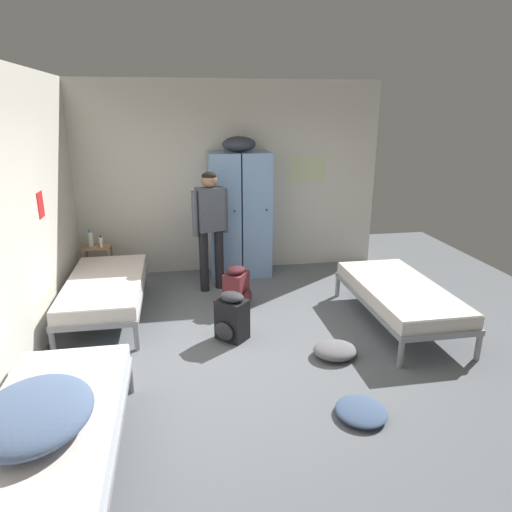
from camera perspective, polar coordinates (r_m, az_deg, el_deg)
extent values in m
plane|color=slate|center=(5.01, 0.52, -11.31)|extent=(8.36, 8.36, 0.00)
cube|color=beige|center=(7.06, -3.34, 9.58)|extent=(4.65, 0.06, 2.86)
cube|color=beige|center=(4.67, -28.35, 3.13)|extent=(0.06, 5.22, 2.86)
cube|color=beige|center=(7.25, 6.42, 10.69)|extent=(0.55, 0.01, 0.40)
cube|color=red|center=(5.51, -25.23, 5.78)|extent=(0.01, 0.20, 0.28)
cube|color=#7A9ECC|center=(6.84, -3.94, 5.01)|extent=(0.44, 0.52, 1.85)
cylinder|color=black|center=(6.56, -2.65, 5.59)|extent=(0.02, 0.03, 0.02)
cube|color=#7A9ECC|center=(6.90, -0.12, 5.17)|extent=(0.44, 0.52, 1.85)
cylinder|color=black|center=(6.63, 1.31, 5.74)|extent=(0.02, 0.03, 0.02)
ellipsoid|color=#333842|center=(6.71, -2.12, 13.74)|extent=(0.48, 0.36, 0.22)
cylinder|color=#99704C|center=(6.91, -20.54, -1.61)|extent=(0.03, 0.03, 0.55)
cylinder|color=#99704C|center=(6.85, -17.67, -1.47)|extent=(0.03, 0.03, 0.55)
cylinder|color=#99704C|center=(7.16, -20.17, -0.89)|extent=(0.03, 0.03, 0.55)
cylinder|color=#99704C|center=(7.10, -17.40, -0.75)|extent=(0.03, 0.03, 0.55)
cube|color=#99704C|center=(7.03, -18.88, -1.81)|extent=(0.38, 0.30, 0.02)
cube|color=#99704C|center=(6.92, -19.18, 1.06)|extent=(0.38, 0.30, 0.02)
cylinder|color=gray|center=(4.57, -26.23, -14.47)|extent=(0.06, 0.06, 0.28)
cylinder|color=gray|center=(4.40, -15.36, -14.46)|extent=(0.06, 0.06, 0.28)
cube|color=gray|center=(3.63, -23.92, -19.91)|extent=(0.90, 1.90, 0.06)
cube|color=silver|center=(3.57, -24.13, -18.63)|extent=(0.87, 1.84, 0.14)
cube|color=silver|center=(3.53, -24.29, -17.64)|extent=(0.86, 1.82, 0.01)
cylinder|color=gray|center=(6.66, 16.95, -3.18)|extent=(0.06, 0.06, 0.28)
cylinder|color=gray|center=(6.34, 10.12, -3.74)|extent=(0.06, 0.06, 0.28)
cylinder|color=gray|center=(5.24, 25.92, -10.19)|extent=(0.06, 0.06, 0.28)
cylinder|color=gray|center=(4.82, 17.57, -11.62)|extent=(0.06, 0.06, 0.28)
cube|color=gray|center=(5.66, 17.37, -5.15)|extent=(0.90, 1.90, 0.06)
cube|color=silver|center=(5.62, 17.46, -4.21)|extent=(0.87, 1.84, 0.14)
cube|color=silver|center=(5.59, 17.53, -3.50)|extent=(0.86, 1.82, 0.01)
cylinder|color=gray|center=(5.22, -23.98, -10.03)|extent=(0.06, 0.06, 0.28)
cylinder|color=gray|center=(5.06, -14.62, -9.82)|extent=(0.06, 0.06, 0.28)
cylinder|color=gray|center=(6.86, -20.51, -2.93)|extent=(0.06, 0.06, 0.28)
cylinder|color=gray|center=(6.75, -13.50, -2.60)|extent=(0.06, 0.06, 0.28)
cube|color=gray|center=(5.88, -18.19, -4.34)|extent=(0.90, 1.90, 0.06)
cube|color=silver|center=(5.85, -18.28, -3.44)|extent=(0.87, 1.84, 0.14)
cube|color=silver|center=(5.82, -18.35, -2.75)|extent=(0.86, 1.82, 0.01)
ellipsoid|color=slate|center=(3.39, -25.94, -17.20)|extent=(0.73, 0.86, 0.21)
cylinder|color=black|center=(6.46, -4.60, -0.36)|extent=(0.13, 0.13, 0.86)
cylinder|color=black|center=(6.37, -6.48, -0.68)|extent=(0.13, 0.13, 0.86)
cube|color=#474C56|center=(6.22, -5.73, 5.81)|extent=(0.41, 0.32, 0.59)
cylinder|color=#474C56|center=(6.32, -3.89, 5.66)|extent=(0.08, 0.08, 0.61)
cylinder|color=#474C56|center=(6.15, -7.60, 5.20)|extent=(0.08, 0.08, 0.61)
sphere|color=#936B4C|center=(6.15, -5.85, 9.39)|extent=(0.21, 0.21, 0.21)
ellipsoid|color=black|center=(6.14, -5.86, 9.87)|extent=(0.20, 0.20, 0.12)
cylinder|color=silver|center=(6.92, -19.91, 1.96)|extent=(0.07, 0.07, 0.21)
cylinder|color=#2666B2|center=(6.89, -20.01, 2.91)|extent=(0.04, 0.04, 0.03)
cylinder|color=white|center=(6.85, -18.72, 1.65)|extent=(0.05, 0.05, 0.14)
cylinder|color=black|center=(6.82, -18.79, 2.33)|extent=(0.03, 0.03, 0.03)
cube|color=maroon|center=(5.89, -2.45, -4.22)|extent=(0.37, 0.40, 0.46)
ellipsoid|color=#42191E|center=(5.86, -1.11, -5.19)|extent=(0.20, 0.25, 0.20)
ellipsoid|color=#42191E|center=(5.79, -2.49, -1.75)|extent=(0.34, 0.36, 0.10)
cube|color=black|center=(5.86, -4.02, -4.12)|extent=(0.05, 0.06, 0.32)
cube|color=black|center=(6.01, -3.27, -3.54)|extent=(0.05, 0.06, 0.32)
cube|color=black|center=(5.10, -2.98, -7.90)|extent=(0.40, 0.39, 0.46)
ellipsoid|color=#2D2D33|center=(5.03, -4.01, -9.35)|extent=(0.23, 0.22, 0.20)
ellipsoid|color=#2D2D33|center=(4.99, -3.03, -5.10)|extent=(0.36, 0.36, 0.10)
cube|color=black|center=(5.23, -2.87, -6.90)|extent=(0.05, 0.05, 0.32)
cube|color=black|center=(5.14, -1.28, -7.37)|extent=(0.05, 0.05, 0.32)
ellipsoid|color=#42567A|center=(4.12, 12.95, -18.29)|extent=(0.43, 0.45, 0.09)
ellipsoid|color=slate|center=(4.89, 9.82, -11.48)|extent=(0.45, 0.40, 0.14)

